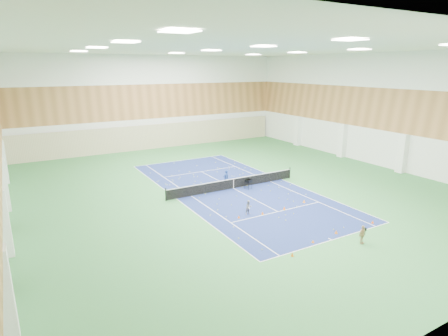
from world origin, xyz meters
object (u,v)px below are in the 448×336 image
(coach, at_px, (226,179))
(tennis_net, at_px, (234,183))
(child_court, at_px, (249,207))
(child_apron, at_px, (362,235))
(ball_cart, at_px, (248,184))

(coach, bearing_deg, tennis_net, 112.16)
(child_court, bearing_deg, child_apron, -70.92)
(child_court, bearing_deg, coach, 69.09)
(child_court, distance_m, child_apron, 8.16)
(tennis_net, bearing_deg, coach, 125.41)
(child_apron, height_order, ball_cart, child_apron)
(tennis_net, distance_m, child_court, 6.09)
(ball_cart, bearing_deg, coach, 121.09)
(tennis_net, height_order, child_apron, child_apron)
(tennis_net, height_order, child_court, tennis_net)
(child_court, distance_m, ball_cart, 5.92)
(coach, bearing_deg, child_apron, 83.71)
(child_court, height_order, ball_cart, child_court)
(child_apron, bearing_deg, tennis_net, 87.28)
(ball_cart, bearing_deg, tennis_net, 128.26)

